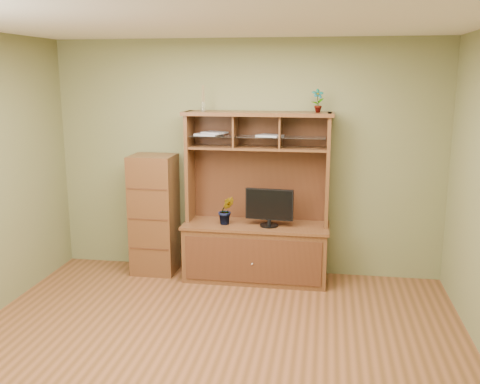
# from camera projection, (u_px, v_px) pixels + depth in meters

# --- Properties ---
(room) EXTENTS (4.54, 4.04, 2.74)m
(room) POSITION_uv_depth(u_px,v_px,m) (209.00, 196.00, 4.26)
(room) COLOR #593519
(room) RESTS_ON ground
(media_hutch) EXTENTS (1.66, 0.61, 1.90)m
(media_hutch) POSITION_uv_depth(u_px,v_px,m) (256.00, 234.00, 6.08)
(media_hutch) COLOR #4B2615
(media_hutch) RESTS_ON room
(monitor) EXTENTS (0.53, 0.20, 0.42)m
(monitor) POSITION_uv_depth(u_px,v_px,m) (269.00, 207.00, 5.90)
(monitor) COLOR black
(monitor) RESTS_ON media_hutch
(orchid_plant) EXTENTS (0.21, 0.19, 0.32)m
(orchid_plant) POSITION_uv_depth(u_px,v_px,m) (226.00, 210.00, 5.99)
(orchid_plant) COLOR #2D511B
(orchid_plant) RESTS_ON media_hutch
(top_plant) EXTENTS (0.15, 0.12, 0.25)m
(top_plant) POSITION_uv_depth(u_px,v_px,m) (318.00, 101.00, 5.73)
(top_plant) COLOR #375C20
(top_plant) RESTS_ON media_hutch
(reed_diffuser) EXTENTS (0.06, 0.06, 0.28)m
(reed_diffuser) POSITION_uv_depth(u_px,v_px,m) (203.00, 101.00, 5.93)
(reed_diffuser) COLOR silver
(reed_diffuser) RESTS_ON media_hutch
(magazines) EXTENTS (1.01, 0.28, 0.04)m
(magazines) POSITION_uv_depth(u_px,v_px,m) (230.00, 134.00, 5.96)
(magazines) COLOR #BABABF
(magazines) RESTS_ON media_hutch
(side_cabinet) EXTENTS (0.50, 0.46, 1.40)m
(side_cabinet) POSITION_uv_depth(u_px,v_px,m) (154.00, 214.00, 6.26)
(side_cabinet) COLOR #4B2615
(side_cabinet) RESTS_ON room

